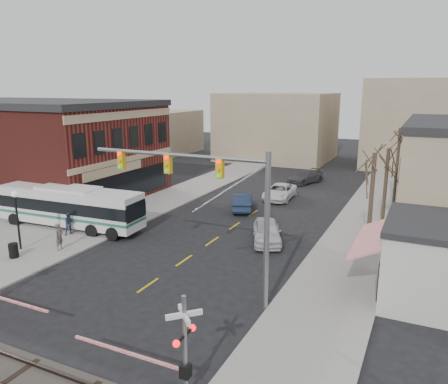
# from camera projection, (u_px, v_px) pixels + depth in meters

# --- Properties ---
(ground) EXTENTS (160.00, 160.00, 0.00)m
(ground) POSITION_uv_depth(u_px,v_px,m) (126.00, 301.00, 22.81)
(ground) COLOR black
(ground) RESTS_ON ground
(sidewalk_west) EXTENTS (5.00, 60.00, 0.12)m
(sidewalk_west) POSITION_uv_depth(u_px,v_px,m) (173.00, 197.00, 44.33)
(sidewalk_west) COLOR gray
(sidewalk_west) RESTS_ON ground
(sidewalk_east) EXTENTS (5.00, 60.00, 0.12)m
(sidewalk_east) POSITION_uv_depth(u_px,v_px,m) (368.00, 220.00, 36.40)
(sidewalk_east) COLOR gray
(sidewalk_east) RESTS_ON ground
(brick_building) EXTENTS (30.40, 15.40, 9.60)m
(brick_building) POSITION_uv_depth(u_px,v_px,m) (14.00, 145.00, 47.00)
(brick_building) COLOR maroon
(brick_building) RESTS_ON ground
(tree_east_a) EXTENTS (0.28, 0.28, 6.75)m
(tree_east_a) POSITION_uv_depth(u_px,v_px,m) (371.00, 205.00, 28.16)
(tree_east_a) COLOR #382B21
(tree_east_a) RESTS_ON sidewalk_east
(tree_east_b) EXTENTS (0.28, 0.28, 6.30)m
(tree_east_b) POSITION_uv_depth(u_px,v_px,m) (385.00, 189.00, 33.35)
(tree_east_b) COLOR #382B21
(tree_east_b) RESTS_ON sidewalk_east
(tree_east_c) EXTENTS (0.28, 0.28, 7.20)m
(tree_east_c) POSITION_uv_depth(u_px,v_px,m) (397.00, 167.00, 40.19)
(tree_east_c) COLOR #382B21
(tree_east_c) RESTS_ON sidewalk_east
(transit_bus) EXTENTS (12.40, 3.39, 3.16)m
(transit_bus) POSITION_uv_depth(u_px,v_px,m) (70.00, 206.00, 34.31)
(transit_bus) COLOR silver
(transit_bus) RESTS_ON ground
(traffic_signal_mast) EXTENTS (10.21, 0.30, 8.00)m
(traffic_signal_mast) POSITION_uv_depth(u_px,v_px,m) (215.00, 192.00, 21.81)
(traffic_signal_mast) COLOR gray
(traffic_signal_mast) RESTS_ON ground
(rr_crossing_east) EXTENTS (5.60, 1.36, 4.00)m
(rr_crossing_east) POSITION_uv_depth(u_px,v_px,m) (175.00, 346.00, 15.41)
(rr_crossing_east) COLOR gray
(rr_crossing_east) RESTS_ON ground
(street_lamp) EXTENTS (0.44, 0.44, 4.09)m
(street_lamp) POSITION_uv_depth(u_px,v_px,m) (16.00, 207.00, 29.10)
(street_lamp) COLOR black
(street_lamp) RESTS_ON sidewalk_west
(trash_bin) EXTENTS (0.60, 0.60, 0.94)m
(trash_bin) POSITION_uv_depth(u_px,v_px,m) (14.00, 250.00, 28.22)
(trash_bin) COLOR black
(trash_bin) RESTS_ON sidewalk_west
(car_a) EXTENTS (3.64, 5.18, 1.64)m
(car_a) POSITION_uv_depth(u_px,v_px,m) (267.00, 231.00, 31.26)
(car_a) COLOR silver
(car_a) RESTS_ON ground
(car_b) EXTENTS (3.21, 4.94, 1.54)m
(car_b) POSITION_uv_depth(u_px,v_px,m) (243.00, 202.00, 39.58)
(car_b) COLOR #18253D
(car_b) RESTS_ON ground
(car_c) EXTENTS (2.72, 5.47, 1.49)m
(car_c) POSITION_uv_depth(u_px,v_px,m) (280.00, 192.00, 43.40)
(car_c) COLOR silver
(car_c) RESTS_ON ground
(car_d) EXTENTS (3.88, 5.50, 1.48)m
(car_d) POSITION_uv_depth(u_px,v_px,m) (305.00, 177.00, 50.63)
(car_d) COLOR #36373A
(car_d) RESTS_ON ground
(pedestrian_near) EXTENTS (0.53, 0.73, 1.86)m
(pedestrian_near) POSITION_uv_depth(u_px,v_px,m) (59.00, 237.00, 29.47)
(pedestrian_near) COLOR #5D4F4B
(pedestrian_near) RESTS_ON sidewalk_west
(pedestrian_far) EXTENTS (0.98, 1.04, 1.70)m
(pedestrian_far) POSITION_uv_depth(u_px,v_px,m) (69.00, 224.00, 32.48)
(pedestrian_far) COLOR #2B314C
(pedestrian_far) RESTS_ON sidewalk_west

